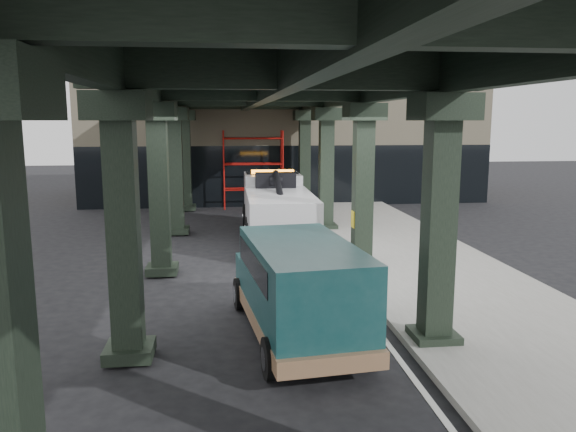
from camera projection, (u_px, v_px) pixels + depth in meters
ground at (284, 291)px, 15.00m from camera, size 90.00×90.00×0.00m
sidewalk at (421, 264)px, 17.46m from camera, size 5.00×40.00×0.15m
lane_stripe at (332, 269)px, 17.15m from camera, size 0.12×38.00×0.01m
viaduct at (262, 86)px, 15.99m from camera, size 7.40×32.00×6.40m
building at (281, 129)px, 34.13m from camera, size 22.00×10.00×8.00m
scaffolding at (253, 167)px, 28.98m from camera, size 3.08×0.88×4.00m
tow_truck at (276, 206)px, 21.29m from camera, size 2.54×8.14×2.65m
towed_van at (298, 287)px, 11.51m from camera, size 2.55×5.38×2.11m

